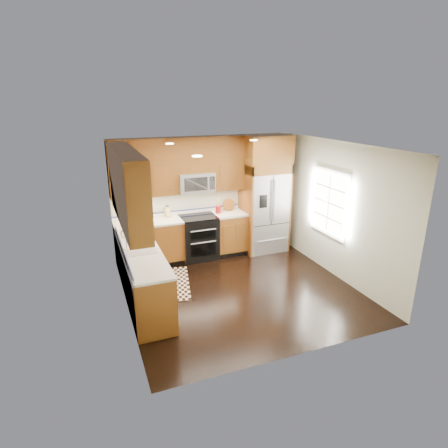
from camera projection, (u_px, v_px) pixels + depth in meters
name	position (u px, v px, depth m)	size (l,w,h in m)	color
ground	(239.00, 289.00, 6.88)	(4.00, 4.00, 0.00)	black
wall_back	(204.00, 196.00, 8.24)	(4.00, 0.02, 2.60)	#B9BFAB
wall_left	(122.00, 236.00, 5.78)	(0.02, 4.00, 2.60)	#B9BFAB
wall_right	(336.00, 210.00, 7.15)	(0.02, 4.00, 2.60)	#B9BFAB
window	(329.00, 203.00, 7.29)	(0.04, 1.10, 1.30)	white
base_cabinets	(162.00, 258.00, 7.11)	(2.85, 3.00, 0.90)	#8F541B
countertop	(166.00, 232.00, 7.11)	(2.86, 3.01, 0.04)	white
upper_cabinets	(159.00, 174.00, 6.81)	(2.85, 3.00, 1.15)	brown
range	(199.00, 237.00, 8.12)	(0.76, 0.67, 0.95)	black
microwave	(196.00, 182.00, 7.86)	(0.76, 0.40, 0.42)	#B2B2B7
refrigerator	(265.00, 194.00, 8.35)	(0.98, 0.75, 2.60)	#B2B2B7
sink_faucet	(138.00, 247.00, 6.17)	(0.54, 0.44, 0.37)	#B2B2B7
rug	(167.00, 284.00, 7.07)	(0.83, 1.38, 0.01)	black
knife_block	(167.00, 212.00, 7.95)	(0.11, 0.14, 0.26)	tan
utensil_crock	(218.00, 208.00, 8.19)	(0.15, 0.15, 0.34)	maroon
cutting_board	(229.00, 210.00, 8.41)	(0.28, 0.28, 0.02)	brown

